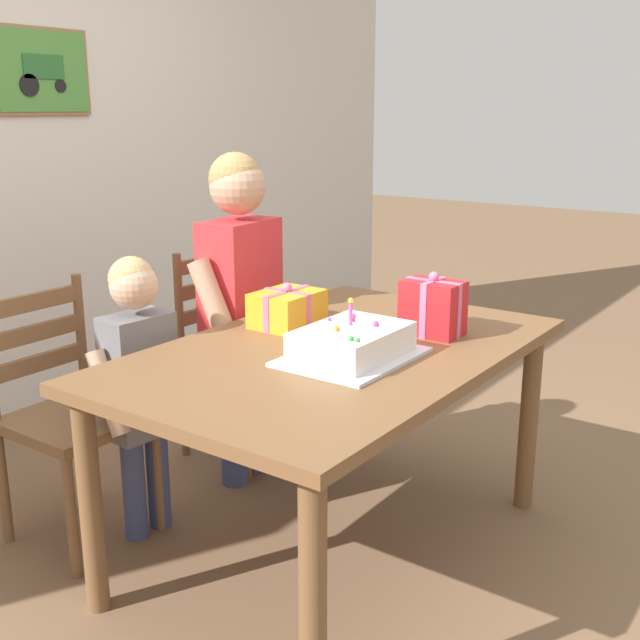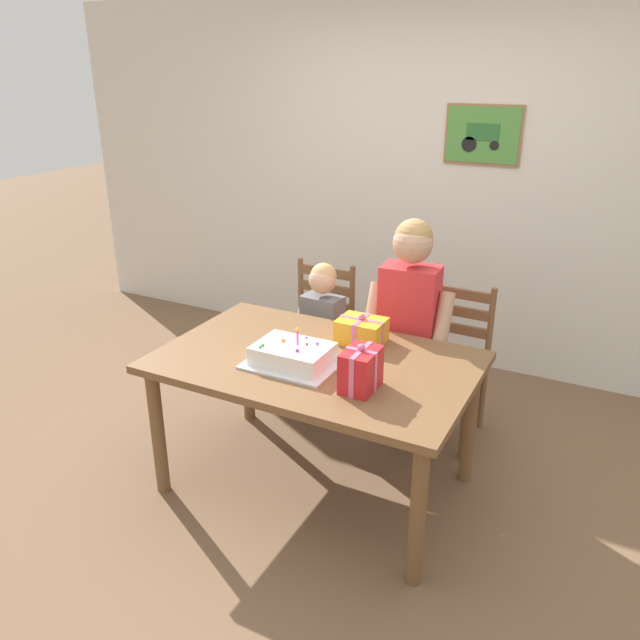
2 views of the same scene
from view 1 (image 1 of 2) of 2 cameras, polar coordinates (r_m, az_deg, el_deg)
name	(u,v)px [view 1 (image 1 of 2)]	position (r m, az deg, el deg)	size (l,w,h in m)	color
ground_plane	(335,550)	(2.88, 1.09, -16.43)	(20.00, 20.00, 0.00)	brown
dining_table	(336,373)	(2.60, 1.17, -3.89)	(1.56, 0.99, 0.75)	brown
birthday_cake	(352,344)	(2.44, 2.35, -1.76)	(0.44, 0.34, 0.19)	silver
gift_box_red_large	(433,308)	(2.72, 8.21, 0.90)	(0.15, 0.21, 0.22)	red
gift_box_beside_cake	(287,309)	(2.81, -2.40, 0.83)	(0.25, 0.20, 0.16)	gold
chair_left	(68,413)	(2.93, -17.87, -6.47)	(0.42, 0.42, 0.92)	brown
chair_right	(236,351)	(3.49, -6.14, -2.29)	(0.44, 0.44, 0.92)	brown
child_older	(241,287)	(3.13, -5.80, 2.38)	(0.50, 0.29, 1.35)	#38426B
child_younger	(139,371)	(2.81, -13.04, -3.61)	(0.38, 0.22, 1.03)	#38426B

